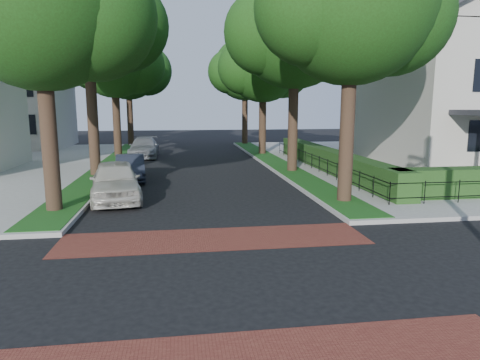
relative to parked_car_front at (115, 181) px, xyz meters
The scene contains 20 objects.
ground 9.71m from the parked_car_front, 68.17° to the right, with size 120.00×120.00×0.00m, color black.
sidewalk_ne 25.19m from the parked_car_front, 23.44° to the left, with size 30.00×30.00×0.15m, color gray.
crosswalk_far 6.86m from the parked_car_front, 58.11° to the right, with size 9.00×2.20×0.01m, color maroon.
grass_strip_ne 13.55m from the parked_car_front, 48.34° to the left, with size 1.60×29.80×0.02m, color #184F16.
grass_strip_nw 10.29m from the parked_car_front, 100.09° to the left, with size 1.60×29.80×0.02m, color #184F16.
tree_right_near 11.58m from the parked_car_front, 10.76° to the right, with size 7.75×6.67×10.66m.
tree_right_mid 13.24m from the parked_car_front, 34.22° to the left, with size 8.25×7.09×11.22m.
tree_right_far 18.81m from the parked_car_front, 58.88° to the left, with size 7.25×6.23×9.74m.
tree_right_back 26.72m from the parked_car_front, 69.21° to the left, with size 7.50×6.45×10.20m.
tree_left_near 6.92m from the parked_car_front, 135.67° to the right, with size 7.50×6.45×10.20m.
tree_left_mid 9.95m from the parked_car_front, 105.98° to the left, with size 8.00×6.88×11.48m.
tree_left_far 16.58m from the parked_car_front, 96.76° to the left, with size 7.00×6.02×9.86m.
tree_left_back 25.19m from the parked_car_front, 94.23° to the left, with size 7.75×6.66×10.44m.
hedge_main_road 12.80m from the parked_car_front, 28.02° to the left, with size 1.00×18.00×1.20m, color #1E3E15.
fence_main_road 12.10m from the parked_car_front, 29.80° to the left, with size 0.06×18.00×0.90m, color black, non-canonical shape.
house_victorian 22.82m from the parked_car_front, 18.18° to the left, with size 13.00×13.05×12.48m.
house_left_far 26.24m from the parked_car_front, 117.33° to the left, with size 10.00×9.00×10.14m.
parked_car_front is the anchor object (origin of this frame).
parked_car_middle 4.79m from the parked_car_front, 89.06° to the left, with size 1.42×4.08×1.35m, color #222733.
parked_car_rear 15.03m from the parked_car_front, 90.00° to the left, with size 2.08×5.11×1.48m, color gray.
Camera 1 is at (-0.96, -8.90, 3.89)m, focal length 32.00 mm.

